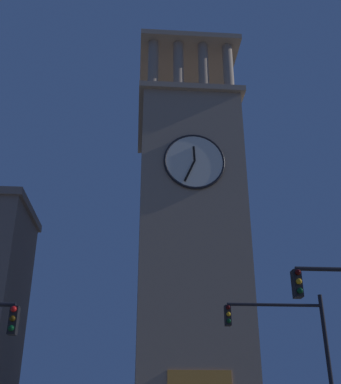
{
  "coord_description": "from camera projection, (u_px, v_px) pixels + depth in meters",
  "views": [
    {
      "loc": [
        0.3,
        24.03,
        2.19
      ],
      "look_at": [
        -1.83,
        -5.07,
        15.64
      ],
      "focal_mm": 44.33,
      "sensor_mm": 36.0,
      "label": 1
    }
  ],
  "objects": [
    {
      "name": "clocktower",
      "position": [
        188.0,
        255.0,
        30.33
      ],
      "size": [
        6.94,
        8.8,
        28.83
      ],
      "color": "gray",
      "rests_on": "ground_plane"
    },
    {
      "name": "traffic_signal_mid",
      "position": [
        296.0,
        351.0,
        17.4
      ],
      "size": [
        3.84,
        0.41,
        6.25
      ],
      "color": "black",
      "rests_on": "ground_plane"
    }
  ]
}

